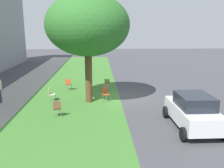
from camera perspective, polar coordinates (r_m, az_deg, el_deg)
name	(u,v)px	position (r m, az deg, el deg)	size (l,w,h in m)	color
ground	(122,97)	(16.90, 2.39, -3.05)	(80.00, 80.00, 0.00)	#424247
grass_verge	(75,98)	(16.90, -8.49, -3.17)	(48.00, 6.00, 0.01)	#3D752D
sidewalk_strip	(9,99)	(17.87, -22.69, -3.16)	(48.00, 2.80, 0.01)	#ADA89E
street_tree	(88,25)	(15.25, -5.65, 13.35)	(5.08, 5.08, 6.67)	brown
chair_0	(51,93)	(16.40, -13.96, -2.05)	(0.43, 0.43, 0.88)	beige
chair_1	(106,93)	(15.95, -1.41, -2.07)	(0.59, 0.59, 0.88)	#C64C1E
chair_2	(57,107)	(13.41, -12.61, -5.29)	(0.52, 0.51, 0.88)	brown
chair_3	(107,84)	(18.46, -1.26, -0.01)	(0.55, 0.54, 0.88)	olive
chair_4	(89,89)	(17.13, -5.39, -1.08)	(0.49, 0.48, 0.88)	brown
chair_5	(68,83)	(18.94, -10.05, 0.12)	(0.43, 0.43, 0.88)	#C64C1E
parked_car	(193,111)	(12.16, 18.14, -5.93)	(3.70, 1.92, 1.65)	silver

